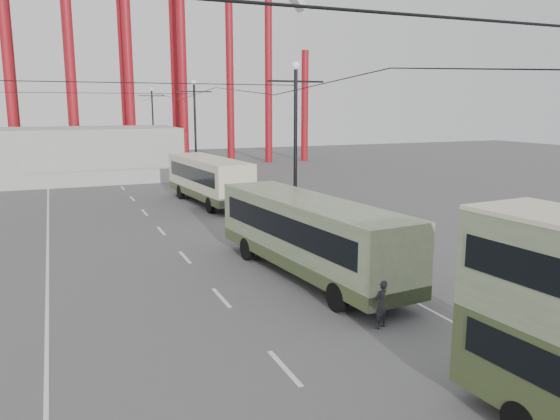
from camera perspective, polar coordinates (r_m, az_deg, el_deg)
name	(u,v)px	position (r m, az deg, el deg)	size (l,w,h in m)	color
road_markings	(172,240)	(29.78, -11.23, -3.05)	(12.52, 120.00, 0.01)	silver
lamp_post_mid	(295,151)	(29.37, 1.62, 6.21)	(3.20, 0.44, 9.32)	black
lamp_post_far	(195,133)	(50.21, -8.84, 7.99)	(3.20, 0.44, 9.32)	black
lamp_post_distant	(153,125)	(71.75, -13.12, 8.65)	(3.20, 0.44, 9.32)	black
fairground_shed	(58,155)	(55.88, -22.22, 5.36)	(22.00, 10.00, 5.00)	#A3A39E
single_decker_green	(309,233)	(22.60, 3.02, -2.46)	(3.82, 11.79, 3.27)	#647757
single_decker_cream	(209,178)	(40.01, -7.45, 3.31)	(3.67, 10.90, 3.33)	beige
pedestrian	(381,304)	(17.97, 10.48, -9.66)	(0.59, 0.38, 1.61)	black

